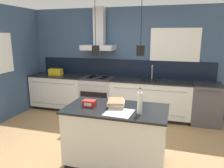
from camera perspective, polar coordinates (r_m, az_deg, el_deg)
The scene contains 13 objects.
ground_plane at distance 4.07m, azimuth -4.51°, elevation -15.93°, with size 16.00×16.00×0.00m, color #A87F51.
wall_back at distance 5.52m, azimuth 2.48°, elevation 6.59°, with size 5.60×2.56×2.60m.
wall_left at distance 5.52m, azimuth -26.32°, elevation 4.76°, with size 0.08×3.80×2.60m.
counter_run_left at distance 6.01m, azimuth -13.62°, elevation -1.92°, with size 1.44×0.64×0.91m.
counter_run_sink at distance 5.26m, azimuth 9.94°, elevation -3.85°, with size 1.86×0.64×1.25m.
oven_range at distance 5.55m, azimuth -3.71°, elevation -2.87°, with size 0.79×0.66×0.91m.
dishwasher at distance 5.28m, azimuth 23.34°, elevation -4.76°, with size 0.61×0.65×0.91m.
kitchen_island at distance 3.38m, azimuth 1.07°, elevation -13.47°, with size 1.49×0.83×0.91m.
bottle_on_island at distance 2.95m, azimuth 7.28°, elevation -4.88°, with size 0.07×0.07×0.36m.
book_stack at distance 3.24m, azimuth 1.07°, elevation -5.05°, with size 0.30×0.38×0.10m.
red_supply_box at distance 3.27m, azimuth -5.93°, elevation -5.02°, with size 0.19×0.13×0.09m.
paper_pile at distance 3.01m, azimuth 1.83°, elevation -7.45°, with size 0.39×0.38×0.01m.
yellow_toolbox at distance 5.93m, azimuth -14.49°, elevation 3.09°, with size 0.34×0.18×0.19m.
Camera 1 is at (1.30, -3.32, 1.96)m, focal length 35.00 mm.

